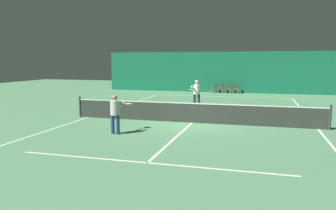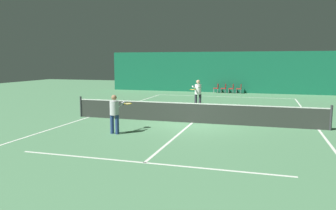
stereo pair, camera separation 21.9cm
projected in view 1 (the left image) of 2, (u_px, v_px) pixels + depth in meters
ground_plane at (192, 123)px, 15.50m from camera, size 60.00×60.00×0.00m
backdrop_curtain at (226, 72)px, 30.09m from camera, size 23.00×0.12×3.74m
court_line_baseline_far at (221, 97)px, 26.85m from camera, size 11.00×0.10×0.00m
court_line_service_far at (212, 105)px, 21.60m from camera, size 8.25×0.10×0.00m
court_line_service_near at (147, 163)px, 9.39m from camera, size 8.25×0.10×0.00m
court_line_sideline_left at (88, 117)px, 16.97m from camera, size 0.10×23.80×0.00m
court_line_sideline_right at (318, 129)px, 14.02m from camera, size 0.10×23.80×0.00m
court_line_centre at (192, 123)px, 15.50m from camera, size 0.10×12.80×0.00m
tennis_net at (192, 112)px, 15.43m from camera, size 12.00×0.10×1.07m
player_near at (116, 111)px, 13.03m from camera, size 0.56×1.35×1.57m
player_far at (196, 92)px, 20.28m from camera, size 0.53×1.41×1.74m
courtside_chair_0 at (214, 87)px, 30.02m from camera, size 0.44×0.44×0.84m
courtside_chair_1 at (222, 88)px, 29.83m from camera, size 0.44×0.44×0.84m
courtside_chair_2 at (229, 88)px, 29.65m from camera, size 0.44×0.44×0.84m
courtside_chair_3 at (237, 88)px, 29.46m from camera, size 0.44×0.44×0.84m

